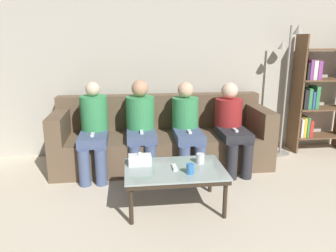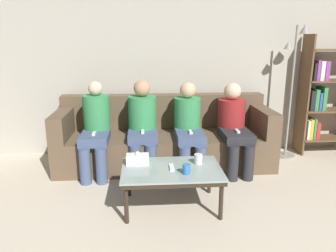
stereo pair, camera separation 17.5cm
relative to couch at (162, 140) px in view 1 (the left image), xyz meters
The scene contains 13 objects.
wall_back 1.10m from the couch, 90.00° to the left, with size 12.00×0.06×2.60m.
couch is the anchor object (origin of this frame).
coffee_table 1.17m from the couch, 90.26° to the right, with size 0.94×0.63×0.40m.
cup_near_left 1.32m from the couch, 84.89° to the right, with size 0.07×0.07×0.09m.
cup_near_right 1.11m from the couch, 76.04° to the right, with size 0.08×0.08×0.10m.
tissue_box 1.10m from the couch, 107.51° to the right, with size 0.22×0.12×0.13m.
game_remote 1.17m from the couch, 90.26° to the right, with size 0.04×0.15×0.02m.
bookshelf 2.29m from the couch, ahead, with size 0.77×0.32×1.64m.
standing_lamp 1.88m from the couch, ahead, with size 0.31×0.26×1.76m.
seated_person_left_end 0.91m from the couch, 164.71° to the right, with size 0.32×0.70×1.10m.
seated_person_mid_left 0.44m from the couch, 144.17° to the right, with size 0.35×0.64×1.11m.
seated_person_mid_right 0.45m from the couch, 40.57° to the right, with size 0.33×0.72×1.08m.
seated_person_right_end 0.90m from the couch, 15.77° to the right, with size 0.34×0.73×1.06m.
Camera 1 is at (-0.42, -0.45, 1.59)m, focal length 35.00 mm.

